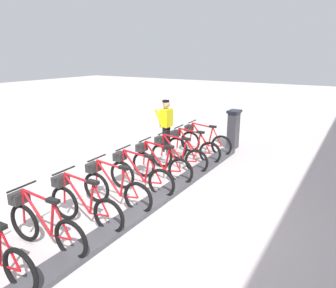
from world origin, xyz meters
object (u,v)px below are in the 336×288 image
(bike_docked_2, at_px, (176,155))
(bike_docked_3, at_px, (159,164))
(payment_kiosk, at_px, (233,129))
(worker_near_rack, at_px, (166,124))
(bike_docked_0, at_px, (203,141))
(bike_docked_1, at_px, (191,147))
(bike_docked_4, at_px, (138,174))
(bike_docked_6, at_px, (82,204))
(bike_docked_7, at_px, (43,224))
(bike_docked_5, at_px, (113,188))

(bike_docked_2, xyz_separation_m, bike_docked_3, (0.00, 0.85, 0.00))
(payment_kiosk, height_order, bike_docked_3, payment_kiosk)
(bike_docked_2, height_order, worker_near_rack, worker_near_rack)
(bike_docked_0, distance_m, bike_docked_1, 0.85)
(bike_docked_3, relative_size, bike_docked_4, 1.00)
(bike_docked_6, bearing_deg, bike_docked_0, -90.00)
(worker_near_rack, bearing_deg, bike_docked_2, 130.67)
(bike_docked_6, height_order, worker_near_rack, worker_near_rack)
(bike_docked_4, distance_m, bike_docked_7, 2.56)
(bike_docked_2, xyz_separation_m, worker_near_rack, (1.13, -1.31, 0.48))
(bike_docked_0, distance_m, worker_near_rack, 1.29)
(bike_docked_0, relative_size, bike_docked_5, 1.00)
(bike_docked_4, bearing_deg, bike_docked_1, -90.00)
(bike_docked_4, distance_m, worker_near_rack, 3.26)
(worker_near_rack, bearing_deg, bike_docked_5, 106.26)
(bike_docked_5, bearing_deg, bike_docked_3, -90.00)
(payment_kiosk, relative_size, bike_docked_0, 0.74)
(bike_docked_3, distance_m, worker_near_rack, 2.49)
(bike_docked_3, height_order, bike_docked_7, same)
(bike_docked_2, xyz_separation_m, bike_docked_6, (0.00, 3.41, 0.00))
(bike_docked_5, bearing_deg, bike_docked_2, -90.00)
(bike_docked_1, bearing_deg, bike_docked_7, 90.00)
(payment_kiosk, bearing_deg, bike_docked_4, 82.74)
(bike_docked_2, bearing_deg, bike_docked_6, 90.00)
(bike_docked_0, height_order, bike_docked_7, same)
(bike_docked_2, bearing_deg, bike_docked_4, 90.00)
(bike_docked_0, bearing_deg, payment_kiosk, -117.84)
(bike_docked_0, height_order, bike_docked_6, same)
(bike_docked_2, bearing_deg, worker_near_rack, -49.33)
(bike_docked_0, bearing_deg, worker_near_rack, 19.07)
(bike_docked_0, xyz_separation_m, bike_docked_7, (0.00, 5.96, 0.00))
(bike_docked_4, bearing_deg, bike_docked_0, -90.00)
(payment_kiosk, relative_size, bike_docked_6, 0.74)
(payment_kiosk, distance_m, bike_docked_7, 7.07)
(payment_kiosk, relative_size, worker_near_rack, 0.77)
(bike_docked_6, relative_size, worker_near_rack, 1.04)
(bike_docked_1, distance_m, bike_docked_5, 3.41)
(bike_docked_5, xyz_separation_m, bike_docked_7, (0.00, 1.70, 0.00))
(payment_kiosk, xyz_separation_m, bike_docked_3, (0.57, 3.64, -0.24))
(bike_docked_0, distance_m, bike_docked_7, 5.96)
(bike_docked_3, distance_m, bike_docked_6, 2.56)
(worker_near_rack, bearing_deg, payment_kiosk, -139.10)
(bike_docked_1, xyz_separation_m, bike_docked_7, (0.00, 5.11, 0.00))
(bike_docked_1, relative_size, bike_docked_6, 1.00)
(bike_docked_3, bearing_deg, bike_docked_0, -90.00)
(bike_docked_1, bearing_deg, bike_docked_3, 90.00)
(payment_kiosk, height_order, bike_docked_2, payment_kiosk)
(payment_kiosk, distance_m, bike_docked_5, 5.38)
(bike_docked_3, bearing_deg, bike_docked_2, -90.00)
(bike_docked_7, distance_m, worker_near_rack, 5.70)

